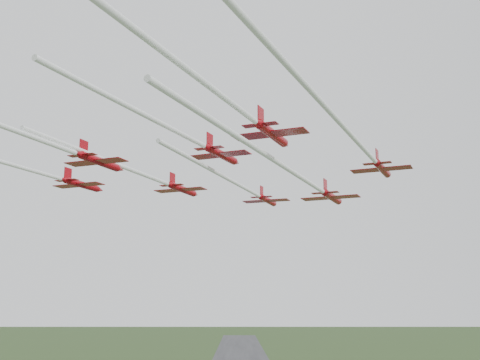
{
  "coord_description": "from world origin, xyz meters",
  "views": [
    {
      "loc": [
        -2.15,
        -93.52,
        35.88
      ],
      "look_at": [
        -1.78,
        -0.55,
        55.21
      ],
      "focal_mm": 45.0,
      "sensor_mm": 36.0,
      "label": 1
    }
  ],
  "objects_px": {
    "jet_row2_left": "(155,179)",
    "jet_row4_left": "(56,146)",
    "jet_row2_right": "(303,179)",
    "jet_row3_mid": "(193,140)",
    "jet_row4_right": "(237,107)",
    "jet_row3_right": "(352,136)",
    "jet_lead": "(248,190)"
  },
  "relations": [
    {
      "from": "jet_row3_right",
      "to": "jet_row4_right",
      "type": "height_order",
      "value": "jet_row4_right"
    },
    {
      "from": "jet_lead",
      "to": "jet_row4_left",
      "type": "height_order",
      "value": "jet_lead"
    },
    {
      "from": "jet_row3_right",
      "to": "jet_row2_left",
      "type": "bearing_deg",
      "value": 154.58
    },
    {
      "from": "jet_row3_mid",
      "to": "jet_row4_left",
      "type": "height_order",
      "value": "jet_row3_mid"
    },
    {
      "from": "jet_row3_mid",
      "to": "jet_row3_right",
      "type": "xyz_separation_m",
      "value": [
        18.45,
        -12.8,
        -3.14
      ]
    },
    {
      "from": "jet_lead",
      "to": "jet_row3_right",
      "type": "height_order",
      "value": "jet_lead"
    },
    {
      "from": "jet_row3_right",
      "to": "jet_lead",
      "type": "bearing_deg",
      "value": 130.25
    },
    {
      "from": "jet_row2_right",
      "to": "jet_row3_right",
      "type": "xyz_separation_m",
      "value": [
        3.35,
        -19.32,
        0.68
      ]
    },
    {
      "from": "jet_row3_mid",
      "to": "jet_row4_left",
      "type": "distance_m",
      "value": 17.28
    },
    {
      "from": "jet_row2_right",
      "to": "jet_row3_right",
      "type": "relative_size",
      "value": 1.01
    },
    {
      "from": "jet_row3_mid",
      "to": "jet_row4_right",
      "type": "relative_size",
      "value": 0.87
    },
    {
      "from": "jet_lead",
      "to": "jet_row2_left",
      "type": "xyz_separation_m",
      "value": [
        -14.68,
        -7.05,
        0.32
      ]
    },
    {
      "from": "jet_row4_left",
      "to": "jet_row4_right",
      "type": "distance_m",
      "value": 24.06
    },
    {
      "from": "jet_row3_right",
      "to": "jet_row4_left",
      "type": "bearing_deg",
      "value": -167.48
    },
    {
      "from": "jet_row2_left",
      "to": "jet_row4_left",
      "type": "xyz_separation_m",
      "value": [
        -8.94,
        -22.69,
        -0.64
      ]
    },
    {
      "from": "jet_row3_mid",
      "to": "jet_row4_right",
      "type": "distance_m",
      "value": 17.01
    },
    {
      "from": "jet_lead",
      "to": "jet_row2_right",
      "type": "xyz_separation_m",
      "value": [
        7.51,
        -17.24,
        -1.73
      ]
    },
    {
      "from": "jet_row2_right",
      "to": "jet_row4_right",
      "type": "bearing_deg",
      "value": -89.35
    },
    {
      "from": "jet_row3_right",
      "to": "jet_row2_right",
      "type": "bearing_deg",
      "value": 123.55
    },
    {
      "from": "jet_row2_right",
      "to": "jet_row3_mid",
      "type": "height_order",
      "value": "jet_row3_mid"
    },
    {
      "from": "jet_row2_right",
      "to": "jet_row4_right",
      "type": "distance_m",
      "value": 24.5
    },
    {
      "from": "jet_lead",
      "to": "jet_row2_right",
      "type": "height_order",
      "value": "jet_lead"
    },
    {
      "from": "jet_row3_right",
      "to": "jet_row3_mid",
      "type": "bearing_deg",
      "value": 168.95
    },
    {
      "from": "jet_row4_left",
      "to": "jet_row4_right",
      "type": "bearing_deg",
      "value": -2.45
    },
    {
      "from": "jet_row3_mid",
      "to": "jet_row3_right",
      "type": "distance_m",
      "value": 22.67
    },
    {
      "from": "jet_row2_right",
      "to": "jet_row4_left",
      "type": "bearing_deg",
      "value": -135.02
    },
    {
      "from": "jet_row2_right",
      "to": "jet_row3_mid",
      "type": "relative_size",
      "value": 1.45
    },
    {
      "from": "jet_row3_mid",
      "to": "jet_row4_left",
      "type": "bearing_deg",
      "value": -135.62
    },
    {
      "from": "jet_lead",
      "to": "jet_row2_right",
      "type": "relative_size",
      "value": 0.8
    },
    {
      "from": "jet_row2_right",
      "to": "jet_row4_right",
      "type": "height_order",
      "value": "jet_row4_right"
    },
    {
      "from": "jet_lead",
      "to": "jet_row2_right",
      "type": "bearing_deg",
      "value": -46.69
    },
    {
      "from": "jet_row2_left",
      "to": "jet_row4_left",
      "type": "relative_size",
      "value": 1.05
    }
  ]
}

